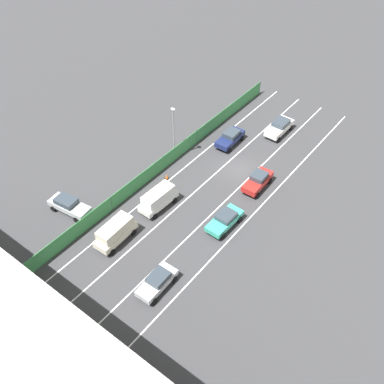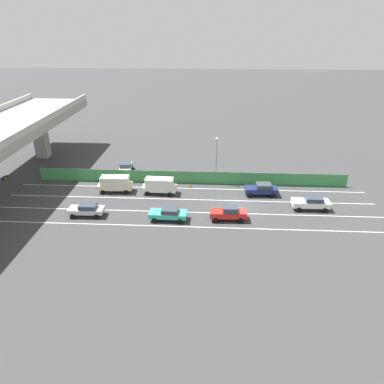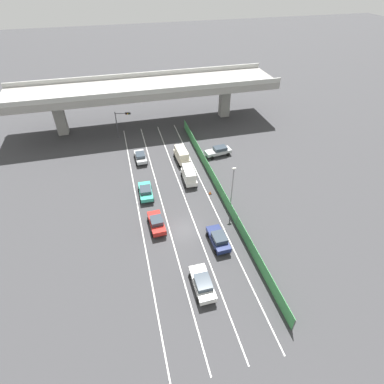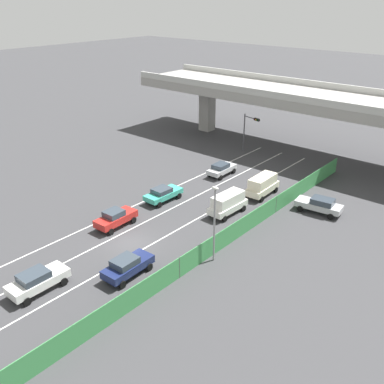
{
  "view_description": "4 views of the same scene",
  "coord_description": "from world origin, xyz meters",
  "px_view_note": "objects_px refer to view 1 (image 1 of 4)",
  "views": [
    {
      "loc": [
        -20.82,
        35.87,
        35.2
      ],
      "look_at": [
        0.49,
        8.36,
        2.32
      ],
      "focal_mm": 43.02,
      "sensor_mm": 36.0,
      "label": 1
    },
    {
      "loc": [
        -40.63,
        3.47,
        21.35
      ],
      "look_at": [
        1.36,
        5.82,
        1.31
      ],
      "focal_mm": 33.36,
      "sensor_mm": 36.0,
      "label": 2
    },
    {
      "loc": [
        -6.09,
        -28.07,
        28.91
      ],
      "look_at": [
        2.37,
        4.47,
        2.48
      ],
      "focal_mm": 28.64,
      "sensor_mm": 36.0,
      "label": 3
    },
    {
      "loc": [
        26.49,
        -22.47,
        20.72
      ],
      "look_at": [
        -0.2,
        9.03,
        1.86
      ],
      "focal_mm": 40.84,
      "sensor_mm": 36.0,
      "label": 4
    }
  ],
  "objects_px": {
    "car_sedan_navy": "(230,137)",
    "car_van_white": "(158,198)",
    "car_sedan_silver": "(157,281)",
    "car_sedan_red": "(258,180)",
    "traffic_light": "(95,356)",
    "car_sedan_white": "(280,127)",
    "parked_wagon_silver": "(69,205)",
    "traffic_cone": "(167,177)",
    "car_taxi_teal": "(225,220)",
    "car_van_cream": "(115,232)",
    "street_lamp": "(174,128)"
  },
  "relations": [
    {
      "from": "car_sedan_navy",
      "to": "car_van_white",
      "type": "relative_size",
      "value": 0.95
    },
    {
      "from": "car_sedan_silver",
      "to": "car_sedan_red",
      "type": "bearing_deg",
      "value": -89.94
    },
    {
      "from": "car_sedan_silver",
      "to": "car_van_white",
      "type": "relative_size",
      "value": 0.91
    },
    {
      "from": "traffic_light",
      "to": "car_sedan_navy",
      "type": "bearing_deg",
      "value": -73.53
    },
    {
      "from": "car_sedan_white",
      "to": "car_sedan_navy",
      "type": "relative_size",
      "value": 1.04
    },
    {
      "from": "car_sedan_navy",
      "to": "parked_wagon_silver",
      "type": "distance_m",
      "value": 21.38
    },
    {
      "from": "parked_wagon_silver",
      "to": "traffic_cone",
      "type": "relative_size",
      "value": 8.7
    },
    {
      "from": "car_sedan_white",
      "to": "car_taxi_teal",
      "type": "relative_size",
      "value": 1.04
    },
    {
      "from": "parked_wagon_silver",
      "to": "traffic_light",
      "type": "height_order",
      "value": "traffic_light"
    },
    {
      "from": "car_sedan_red",
      "to": "parked_wagon_silver",
      "type": "xyz_separation_m",
      "value": [
        13.78,
        15.51,
        -0.03
      ]
    },
    {
      "from": "car_sedan_silver",
      "to": "parked_wagon_silver",
      "type": "relative_size",
      "value": 0.88
    },
    {
      "from": "car_sedan_navy",
      "to": "car_sedan_red",
      "type": "distance_m",
      "value": 8.44
    },
    {
      "from": "traffic_light",
      "to": "traffic_cone",
      "type": "xyz_separation_m",
      "value": [
        11.2,
        -21.17,
        -3.57
      ]
    },
    {
      "from": "car_van_cream",
      "to": "car_sedan_red",
      "type": "bearing_deg",
      "value": -114.32
    },
    {
      "from": "street_lamp",
      "to": "car_taxi_teal",
      "type": "bearing_deg",
      "value": 153.46
    },
    {
      "from": "street_lamp",
      "to": "car_van_cream",
      "type": "bearing_deg",
      "value": 105.69
    },
    {
      "from": "traffic_light",
      "to": "car_sedan_red",
      "type": "bearing_deg",
      "value": -85.18
    },
    {
      "from": "car_sedan_red",
      "to": "street_lamp",
      "type": "bearing_deg",
      "value": 7.67
    },
    {
      "from": "parked_wagon_silver",
      "to": "traffic_light",
      "type": "relative_size",
      "value": 0.89
    },
    {
      "from": "car_sedan_white",
      "to": "street_lamp",
      "type": "bearing_deg",
      "value": 57.49
    },
    {
      "from": "car_sedan_red",
      "to": "car_van_white",
      "type": "relative_size",
      "value": 0.94
    },
    {
      "from": "traffic_cone",
      "to": "car_sedan_red",
      "type": "bearing_deg",
      "value": -150.18
    },
    {
      "from": "car_sedan_silver",
      "to": "traffic_cone",
      "type": "bearing_deg",
      "value": -53.12
    },
    {
      "from": "car_van_white",
      "to": "parked_wagon_silver",
      "type": "distance_m",
      "value": 9.49
    },
    {
      "from": "car_sedan_white",
      "to": "car_van_cream",
      "type": "height_order",
      "value": "car_van_cream"
    },
    {
      "from": "car_sedan_navy",
      "to": "street_lamp",
      "type": "relative_size",
      "value": 0.65
    },
    {
      "from": "car_taxi_teal",
      "to": "street_lamp",
      "type": "height_order",
      "value": "street_lamp"
    },
    {
      "from": "parked_wagon_silver",
      "to": "street_lamp",
      "type": "xyz_separation_m",
      "value": [
        -2.91,
        -14.05,
        3.26
      ]
    },
    {
      "from": "car_taxi_teal",
      "to": "parked_wagon_silver",
      "type": "bearing_deg",
      "value": 30.48
    },
    {
      "from": "car_sedan_navy",
      "to": "car_van_white",
      "type": "height_order",
      "value": "car_van_white"
    },
    {
      "from": "car_sedan_navy",
      "to": "street_lamp",
      "type": "height_order",
      "value": "street_lamp"
    },
    {
      "from": "car_van_cream",
      "to": "traffic_light",
      "type": "distance_m",
      "value": 14.5
    },
    {
      "from": "car_sedan_silver",
      "to": "car_sedan_white",
      "type": "bearing_deg",
      "value": -83.26
    },
    {
      "from": "parked_wagon_silver",
      "to": "street_lamp",
      "type": "height_order",
      "value": "street_lamp"
    },
    {
      "from": "car_sedan_red",
      "to": "traffic_light",
      "type": "bearing_deg",
      "value": 94.82
    },
    {
      "from": "car_taxi_teal",
      "to": "car_sedan_silver",
      "type": "bearing_deg",
      "value": 87.42
    },
    {
      "from": "car_sedan_navy",
      "to": "traffic_light",
      "type": "bearing_deg",
      "value": 106.47
    },
    {
      "from": "traffic_light",
      "to": "car_van_cream",
      "type": "bearing_deg",
      "value": -49.99
    },
    {
      "from": "car_taxi_teal",
      "to": "traffic_cone",
      "type": "relative_size",
      "value": 8.03
    },
    {
      "from": "car_van_cream",
      "to": "traffic_light",
      "type": "height_order",
      "value": "traffic_light"
    },
    {
      "from": "car_sedan_navy",
      "to": "traffic_cone",
      "type": "height_order",
      "value": "car_sedan_navy"
    },
    {
      "from": "car_sedan_silver",
      "to": "traffic_cone",
      "type": "relative_size",
      "value": 7.64
    },
    {
      "from": "car_sedan_white",
      "to": "car_sedan_red",
      "type": "height_order",
      "value": "car_sedan_red"
    },
    {
      "from": "traffic_light",
      "to": "traffic_cone",
      "type": "relative_size",
      "value": 9.75
    },
    {
      "from": "car_sedan_silver",
      "to": "traffic_light",
      "type": "height_order",
      "value": "traffic_light"
    },
    {
      "from": "car_sedan_white",
      "to": "street_lamp",
      "type": "relative_size",
      "value": 0.68
    },
    {
      "from": "car_taxi_teal",
      "to": "traffic_light",
      "type": "xyz_separation_m",
      "value": [
        -1.75,
        19.19,
        2.96
      ]
    },
    {
      "from": "car_sedan_silver",
      "to": "street_lamp",
      "type": "xyz_separation_m",
      "value": [
        10.89,
        -15.68,
        3.3
      ]
    },
    {
      "from": "car_sedan_red",
      "to": "traffic_cone",
      "type": "height_order",
      "value": "car_sedan_red"
    },
    {
      "from": "car_van_white",
      "to": "traffic_cone",
      "type": "bearing_deg",
      "value": -60.64
    }
  ]
}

